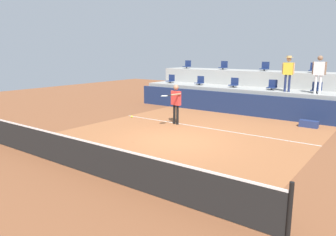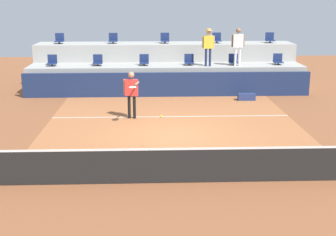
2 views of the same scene
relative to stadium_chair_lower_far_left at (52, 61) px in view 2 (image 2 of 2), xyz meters
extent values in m
plane|color=brown|center=(5.37, -7.23, -1.46)|extent=(40.00, 40.00, 0.00)
cube|color=#A36038|center=(5.37, -6.23, -1.46)|extent=(9.00, 10.00, 0.01)
cube|color=silver|center=(5.37, -4.83, -1.46)|extent=(9.00, 0.06, 0.00)
cube|color=black|center=(5.37, -11.23, -1.01)|extent=(10.40, 0.01, 0.87)
cube|color=white|center=(5.37, -11.23, -0.57)|extent=(10.40, 0.02, 0.05)
cube|color=navy|center=(5.37, -1.23, -0.91)|extent=(13.00, 0.16, 1.10)
cube|color=#9E9E99|center=(5.37, 0.07, -0.84)|extent=(13.00, 1.80, 1.25)
cube|color=#9E9E99|center=(5.37, 1.87, -0.41)|extent=(13.00, 1.80, 2.10)
cylinder|color=#2D2D33|center=(0.00, -0.08, -0.16)|extent=(0.08, 0.08, 0.10)
cube|color=navy|center=(0.00, -0.08, -0.09)|extent=(0.44, 0.40, 0.04)
cube|color=navy|center=(0.00, 0.10, 0.12)|extent=(0.44, 0.04, 0.38)
cylinder|color=#2D2D33|center=(2.13, -0.08, -0.16)|extent=(0.08, 0.08, 0.10)
cube|color=navy|center=(2.13, -0.08, -0.09)|extent=(0.44, 0.40, 0.04)
cube|color=navy|center=(2.13, 0.10, 0.12)|extent=(0.44, 0.04, 0.38)
cylinder|color=#2D2D33|center=(4.31, -0.08, -0.16)|extent=(0.08, 0.08, 0.10)
cube|color=navy|center=(4.31, -0.08, -0.09)|extent=(0.44, 0.40, 0.04)
cube|color=navy|center=(4.31, 0.10, 0.12)|extent=(0.44, 0.04, 0.38)
cylinder|color=#2D2D33|center=(6.45, -0.08, -0.16)|extent=(0.08, 0.08, 0.10)
cube|color=navy|center=(6.45, -0.08, -0.09)|extent=(0.44, 0.40, 0.04)
cube|color=navy|center=(6.45, 0.10, 0.12)|extent=(0.44, 0.04, 0.38)
cylinder|color=#2D2D33|center=(8.56, -0.08, -0.16)|extent=(0.08, 0.08, 0.10)
cube|color=navy|center=(8.56, -0.08, -0.09)|extent=(0.44, 0.40, 0.04)
cube|color=navy|center=(8.56, 0.10, 0.12)|extent=(0.44, 0.04, 0.38)
cylinder|color=#2D2D33|center=(10.71, -0.08, -0.16)|extent=(0.08, 0.08, 0.10)
cube|color=navy|center=(10.71, -0.08, -0.09)|extent=(0.44, 0.40, 0.04)
cube|color=navy|center=(10.71, 0.10, 0.12)|extent=(0.44, 0.04, 0.38)
cylinder|color=#2D2D33|center=(0.06, 1.72, 0.69)|extent=(0.08, 0.08, 0.10)
cube|color=navy|center=(0.06, 1.72, 0.76)|extent=(0.44, 0.40, 0.04)
cube|color=navy|center=(0.06, 1.90, 0.97)|extent=(0.44, 0.04, 0.38)
cylinder|color=#2D2D33|center=(2.74, 1.72, 0.69)|extent=(0.08, 0.08, 0.10)
cube|color=navy|center=(2.74, 1.72, 0.76)|extent=(0.44, 0.40, 0.04)
cube|color=navy|center=(2.74, 1.90, 0.97)|extent=(0.44, 0.04, 0.38)
cylinder|color=#2D2D33|center=(5.36, 1.72, 0.69)|extent=(0.08, 0.08, 0.10)
cube|color=navy|center=(5.36, 1.72, 0.76)|extent=(0.44, 0.40, 0.04)
cube|color=navy|center=(5.36, 1.90, 0.97)|extent=(0.44, 0.04, 0.38)
cylinder|color=#2D2D33|center=(8.00, 1.72, 0.69)|extent=(0.08, 0.08, 0.10)
cube|color=navy|center=(8.00, 1.72, 0.76)|extent=(0.44, 0.40, 0.04)
cube|color=navy|center=(8.00, 1.90, 0.97)|extent=(0.44, 0.04, 0.38)
cylinder|color=#2D2D33|center=(10.72, 1.72, 0.69)|extent=(0.08, 0.08, 0.10)
cube|color=navy|center=(10.72, 1.72, 0.76)|extent=(0.44, 0.40, 0.04)
cube|color=navy|center=(10.72, 1.90, 0.97)|extent=(0.44, 0.04, 0.38)
cylinder|color=black|center=(3.80, -4.98, -1.03)|extent=(0.13, 0.13, 0.87)
cylinder|color=black|center=(3.99, -5.02, -1.03)|extent=(0.13, 0.13, 0.87)
cube|color=red|center=(3.90, -5.00, -0.29)|extent=(0.50, 0.27, 0.62)
sphere|color=#A87A5B|center=(3.90, -5.00, 0.19)|extent=(0.28, 0.28, 0.24)
cylinder|color=#A87A5B|center=(3.63, -4.94, -0.27)|extent=(0.08, 0.08, 0.58)
cylinder|color=#A87A5B|center=(4.11, -5.32, -0.08)|extent=(0.18, 0.55, 0.07)
cylinder|color=black|center=(4.03, -5.69, -0.08)|extent=(0.09, 0.26, 0.04)
ellipsoid|color=silver|center=(3.98, -5.96, -0.08)|extent=(0.32, 0.36, 0.03)
cylinder|color=navy|center=(7.20, -0.39, 0.20)|extent=(0.11, 0.11, 0.83)
cylinder|color=navy|center=(7.39, -0.38, 0.20)|extent=(0.11, 0.11, 0.83)
cube|color=yellow|center=(7.30, -0.38, 0.91)|extent=(0.45, 0.20, 0.59)
sphere|color=tan|center=(7.30, -0.38, 1.35)|extent=(0.23, 0.23, 0.22)
cylinder|color=tan|center=(7.04, -0.39, 0.92)|extent=(0.07, 0.07, 0.55)
cylinder|color=tan|center=(7.55, -0.37, 0.92)|extent=(0.07, 0.07, 0.55)
cylinder|color=tan|center=(7.30, -0.38, 1.43)|extent=(0.42, 0.42, 0.01)
cylinder|color=tan|center=(7.30, -0.38, 1.48)|extent=(0.24, 0.24, 0.09)
cylinder|color=white|center=(8.58, -0.38, 0.22)|extent=(0.11, 0.11, 0.86)
cylinder|color=white|center=(8.78, -0.38, 0.22)|extent=(0.11, 0.11, 0.86)
cube|color=white|center=(8.68, -0.38, 0.96)|extent=(0.47, 0.18, 0.61)
sphere|color=#846047|center=(8.68, -0.38, 1.42)|extent=(0.24, 0.24, 0.23)
cylinder|color=#846047|center=(8.41, -0.38, 0.97)|extent=(0.07, 0.07, 0.58)
cylinder|color=#846047|center=(8.95, -0.39, 0.97)|extent=(0.07, 0.07, 0.58)
sphere|color=#CCE033|center=(4.90, -8.92, -0.36)|extent=(0.07, 0.07, 0.07)
cube|color=navy|center=(8.81, -2.13, -1.31)|extent=(0.76, 0.28, 0.30)
camera|label=1|loc=(11.82, -16.33, 1.67)|focal=33.98mm
camera|label=2|loc=(4.60, -21.88, 3.08)|focal=49.64mm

